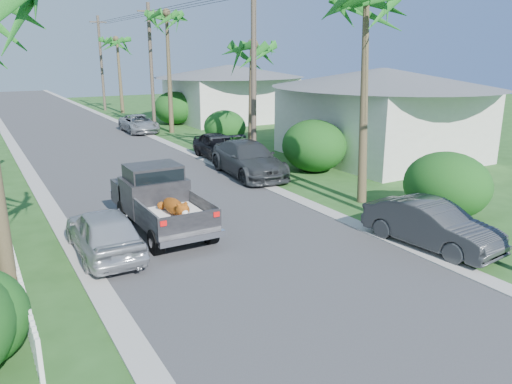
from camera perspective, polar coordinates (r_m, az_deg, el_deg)
ground at (r=11.83m, az=7.74°, el=-12.65°), size 120.00×120.00×0.00m
road at (r=34.24m, az=-18.77°, el=5.46°), size 8.00×100.00×0.02m
curb_left at (r=33.68m, az=-25.94°, el=4.59°), size 0.60×100.00×0.06m
curb_right at (r=35.31m, az=-11.92°, el=6.27°), size 0.60×100.00×0.06m
pickup_truck at (r=16.59m, az=-11.20°, el=-0.65°), size 1.98×5.12×2.06m
parked_car_rn at (r=15.59m, az=19.36°, el=-3.58°), size 1.92×4.28×1.36m
parked_car_rm at (r=23.34m, az=-0.90°, el=3.77°), size 2.63×5.52×1.55m
parked_car_rf at (r=27.04m, az=-4.36°, el=5.23°), size 1.85×4.23×1.42m
parked_car_rd at (r=37.28m, az=-13.23°, el=7.59°), size 2.14×4.50×1.24m
parked_car_ln at (r=14.78m, az=-17.01°, el=-4.39°), size 1.67×4.07×1.38m
palm_r_b at (r=26.61m, az=-0.55°, el=16.45°), size 4.40×4.40×7.20m
palm_r_c at (r=36.53m, az=-10.20°, el=19.39°), size 4.40×4.40×9.40m
palm_r_d at (r=49.89m, az=-15.58°, el=16.43°), size 4.40×4.40×8.00m
shrub_r_a at (r=18.52m, az=20.97°, el=0.76°), size 2.80×3.08×2.30m
shrub_r_b at (r=24.30m, az=6.64°, el=5.28°), size 3.00×3.30×2.50m
shrub_r_c at (r=31.77m, az=-3.59°, el=7.42°), size 2.60×2.86×2.10m
shrub_r_d at (r=41.04m, az=-9.31°, el=9.46°), size 3.20×3.52×2.60m
picket_fence at (r=14.57m, az=-26.20°, el=-6.44°), size 0.10×11.00×1.00m
house_right_near at (r=28.25m, az=14.07°, el=8.35°), size 8.00×9.00×4.80m
house_right_far at (r=42.99m, az=-3.02°, el=11.01°), size 9.00×8.00×4.60m
utility_pole_b at (r=24.39m, az=-0.27°, el=13.35°), size 1.60×0.26×9.00m
utility_pole_c at (r=38.14m, az=-11.88°, el=13.85°), size 1.60×0.26×9.00m
utility_pole_d at (r=52.57m, az=-17.25°, el=13.91°), size 1.60×0.26×9.00m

